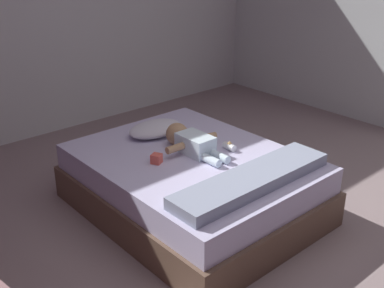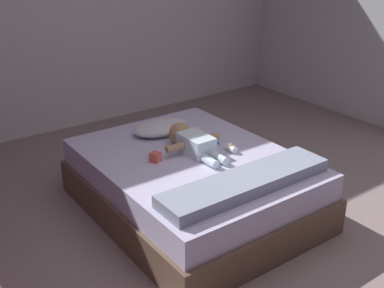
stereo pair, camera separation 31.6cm
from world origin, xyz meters
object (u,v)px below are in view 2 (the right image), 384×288
at_px(bed, 192,184).
at_px(pillow, 161,127).
at_px(toy_block, 155,157).
at_px(baby, 191,141).
at_px(toothbrush, 215,139).
at_px(baby_bottle, 231,148).

relative_size(bed, pillow, 3.76).
bearing_deg(toy_block, baby, 1.39).
xyz_separation_m(bed, toothbrush, (0.33, 0.13, 0.25)).
xyz_separation_m(bed, pillow, (0.05, 0.53, 0.30)).
bearing_deg(baby_bottle, toy_block, 161.79).
bearing_deg(bed, toothbrush, 22.12).
relative_size(pillow, toy_block, 5.17).
bearing_deg(baby, toy_block, -178.61).
relative_size(toothbrush, toy_block, 1.73).
distance_m(baby, toy_block, 0.34).
relative_size(pillow, baby_bottle, 4.33).
bearing_deg(pillow, bed, -95.50).
xyz_separation_m(pillow, baby_bottle, (0.25, -0.64, -0.02)).
distance_m(bed, baby, 0.34).
relative_size(pillow, toothbrush, 2.99).
bearing_deg(bed, baby_bottle, -20.20).
bearing_deg(pillow, baby_bottle, -69.04).
bearing_deg(pillow, toy_block, -126.28).
height_order(bed, baby, baby).
xyz_separation_m(pillow, toothbrush, (0.28, -0.40, -0.04)).
bearing_deg(toothbrush, pillow, 125.06).
height_order(pillow, baby_bottle, pillow).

